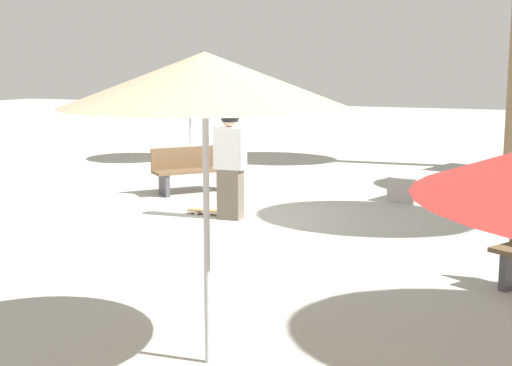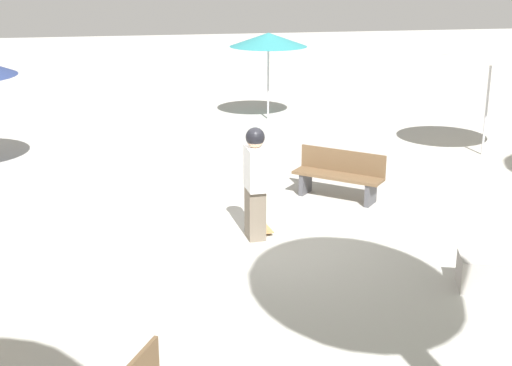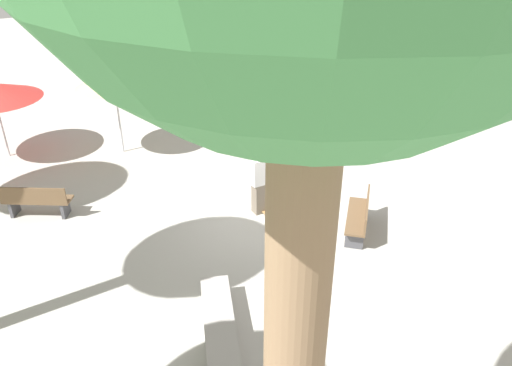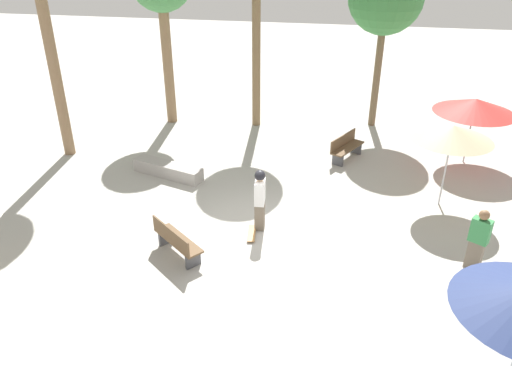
{
  "view_description": "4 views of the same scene",
  "coord_description": "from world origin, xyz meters",
  "px_view_note": "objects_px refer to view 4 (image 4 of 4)",
  "views": [
    {
      "loc": [
        -9.85,
        -4.9,
        2.36
      ],
      "look_at": [
        -0.35,
        -0.74,
        0.64
      ],
      "focal_mm": 50.0,
      "sensor_mm": 36.0,
      "label": 1
    },
    {
      "loc": [
        -1.93,
        -10.15,
        4.09
      ],
      "look_at": [
        -0.15,
        -0.49,
        0.97
      ],
      "focal_mm": 50.0,
      "sensor_mm": 36.0,
      "label": 2
    },
    {
      "loc": [
        9.13,
        -4.91,
        6.47
      ],
      "look_at": [
        0.12,
        -0.42,
        0.96
      ],
      "focal_mm": 35.0,
      "sensor_mm": 36.0,
      "label": 3
    },
    {
      "loc": [
        -2.01,
        10.98,
        7.4
      ],
      "look_at": [
        -0.0,
        -0.22,
        1.35
      ],
      "focal_mm": 35.0,
      "sensor_mm": 36.0,
      "label": 4
    }
  ],
  "objects_px": {
    "shade_umbrella_red": "(475,106)",
    "shade_umbrella_tan": "(453,133)",
    "bench_near": "(176,241)",
    "bystander_watching": "(478,240)",
    "skateboard": "(252,233)",
    "skater_main": "(260,198)",
    "bench_far": "(346,147)",
    "concrete_ledge": "(168,170)"
  },
  "relations": [
    {
      "from": "shade_umbrella_red",
      "to": "shade_umbrella_tan",
      "type": "height_order",
      "value": "shade_umbrella_tan"
    },
    {
      "from": "bench_near",
      "to": "bystander_watching",
      "type": "relative_size",
      "value": 0.95
    },
    {
      "from": "skateboard",
      "to": "shade_umbrella_red",
      "type": "distance_m",
      "value": 8.75
    },
    {
      "from": "skateboard",
      "to": "bystander_watching",
      "type": "bearing_deg",
      "value": 78.9
    },
    {
      "from": "shade_umbrella_tan",
      "to": "skater_main",
      "type": "bearing_deg",
      "value": 23.76
    },
    {
      "from": "skater_main",
      "to": "shade_umbrella_tan",
      "type": "xyz_separation_m",
      "value": [
        -4.95,
        -2.18,
        1.31
      ]
    },
    {
      "from": "bystander_watching",
      "to": "skateboard",
      "type": "bearing_deg",
      "value": -152.35
    },
    {
      "from": "skater_main",
      "to": "shade_umbrella_red",
      "type": "relative_size",
      "value": 0.66
    },
    {
      "from": "bench_far",
      "to": "bench_near",
      "type": "bearing_deg",
      "value": -2.96
    },
    {
      "from": "concrete_ledge",
      "to": "bench_far",
      "type": "distance_m",
      "value": 6.09
    },
    {
      "from": "bench_far",
      "to": "shade_umbrella_red",
      "type": "xyz_separation_m",
      "value": [
        -4.0,
        -0.47,
        1.58
      ]
    },
    {
      "from": "shade_umbrella_tan",
      "to": "bystander_watching",
      "type": "xyz_separation_m",
      "value": [
        -0.35,
        2.98,
        -1.46
      ]
    },
    {
      "from": "skater_main",
      "to": "bystander_watching",
      "type": "distance_m",
      "value": 5.36
    },
    {
      "from": "concrete_ledge",
      "to": "shade_umbrella_tan",
      "type": "distance_m",
      "value": 8.64
    },
    {
      "from": "concrete_ledge",
      "to": "bench_far",
      "type": "bearing_deg",
      "value": -157.45
    },
    {
      "from": "shade_umbrella_red",
      "to": "shade_umbrella_tan",
      "type": "xyz_separation_m",
      "value": [
        1.24,
        3.14,
        0.24
      ]
    },
    {
      "from": "concrete_ledge",
      "to": "shade_umbrella_red",
      "type": "xyz_separation_m",
      "value": [
        -9.63,
        -2.81,
        1.79
      ]
    },
    {
      "from": "bench_far",
      "to": "shade_umbrella_tan",
      "type": "relative_size",
      "value": 0.66
    },
    {
      "from": "bench_near",
      "to": "skater_main",
      "type": "bearing_deg",
      "value": 81.59
    },
    {
      "from": "skater_main",
      "to": "bystander_watching",
      "type": "bearing_deg",
      "value": 77.63
    },
    {
      "from": "concrete_ledge",
      "to": "bench_near",
      "type": "height_order",
      "value": "bench_near"
    },
    {
      "from": "skater_main",
      "to": "bench_far",
      "type": "relative_size",
      "value": 1.07
    },
    {
      "from": "skater_main",
      "to": "skateboard",
      "type": "distance_m",
      "value": 0.97
    },
    {
      "from": "bench_near",
      "to": "shade_umbrella_tan",
      "type": "height_order",
      "value": "shade_umbrella_tan"
    },
    {
      "from": "concrete_ledge",
      "to": "bystander_watching",
      "type": "xyz_separation_m",
      "value": [
        -8.74,
        3.31,
        0.57
      ]
    },
    {
      "from": "bench_far",
      "to": "shade_umbrella_tan",
      "type": "height_order",
      "value": "shade_umbrella_tan"
    },
    {
      "from": "shade_umbrella_red",
      "to": "shade_umbrella_tan",
      "type": "bearing_deg",
      "value": 68.42
    },
    {
      "from": "skater_main",
      "to": "shade_umbrella_tan",
      "type": "relative_size",
      "value": 0.7
    },
    {
      "from": "skateboard",
      "to": "bench_far",
      "type": "bearing_deg",
      "value": 149.22
    },
    {
      "from": "shade_umbrella_red",
      "to": "bench_near",
      "type": "bearing_deg",
      "value": 40.89
    },
    {
      "from": "skater_main",
      "to": "concrete_ledge",
      "type": "bearing_deg",
      "value": -129.84
    },
    {
      "from": "bystander_watching",
      "to": "shade_umbrella_tan",
      "type": "bearing_deg",
      "value": 128.75
    },
    {
      "from": "concrete_ledge",
      "to": "shade_umbrella_red",
      "type": "relative_size",
      "value": 0.94
    },
    {
      "from": "skater_main",
      "to": "bystander_watching",
      "type": "xyz_separation_m",
      "value": [
        -5.3,
        0.8,
        -0.14
      ]
    },
    {
      "from": "bench_far",
      "to": "shade_umbrella_tan",
      "type": "distance_m",
      "value": 4.25
    },
    {
      "from": "shade_umbrella_red",
      "to": "shade_umbrella_tan",
      "type": "distance_m",
      "value": 3.39
    },
    {
      "from": "skater_main",
      "to": "bystander_watching",
      "type": "height_order",
      "value": "skater_main"
    },
    {
      "from": "skater_main",
      "to": "bench_near",
      "type": "relative_size",
      "value": 1.14
    },
    {
      "from": "skateboard",
      "to": "concrete_ledge",
      "type": "relative_size",
      "value": 0.33
    },
    {
      "from": "concrete_ledge",
      "to": "shade_umbrella_red",
      "type": "bearing_deg",
      "value": -163.73
    },
    {
      "from": "shade_umbrella_red",
      "to": "skater_main",
      "type": "bearing_deg",
      "value": 40.68
    },
    {
      "from": "skater_main",
      "to": "shade_umbrella_tan",
      "type": "height_order",
      "value": "shade_umbrella_tan"
    }
  ]
}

